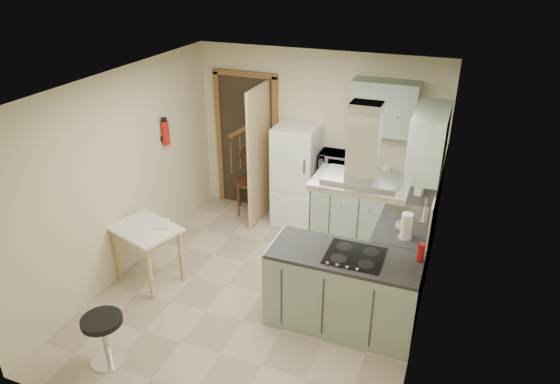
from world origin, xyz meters
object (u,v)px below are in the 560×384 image
at_px(peninsula, 343,290).
at_px(extractor_hood, 361,183).
at_px(bentwood_chair, 250,182).
at_px(fridge, 296,175).
at_px(stool, 105,339).
at_px(drop_leaf_table, 148,254).
at_px(microwave, 337,162).

height_order(peninsula, extractor_hood, extractor_hood).
bearing_deg(bentwood_chair, peninsula, -68.37).
xyz_separation_m(peninsula, extractor_hood, (0.10, 0.00, 1.27)).
xyz_separation_m(fridge, stool, (-0.80, -3.35, -0.48)).
distance_m(drop_leaf_table, stool, 1.37).
distance_m(fridge, peninsula, 2.35).
bearing_deg(microwave, stool, -113.28).
distance_m(bentwood_chair, microwave, 1.46).
height_order(extractor_hood, microwave, extractor_hood).
relative_size(bentwood_chair, stool, 1.86).
bearing_deg(bentwood_chair, stool, -113.36).
bearing_deg(fridge, stool, -103.48).
relative_size(drop_leaf_table, stool, 1.47).
relative_size(fridge, bentwood_chair, 1.51).
height_order(extractor_hood, drop_leaf_table, extractor_hood).
distance_m(extractor_hood, drop_leaf_table, 2.86).
bearing_deg(microwave, extractor_hood, -70.78).
distance_m(extractor_hood, bentwood_chair, 3.17).
relative_size(drop_leaf_table, bentwood_chair, 0.79).
bearing_deg(fridge, microwave, 3.12).
xyz_separation_m(extractor_hood, microwave, (-0.74, 2.01, -0.68)).
bearing_deg(bentwood_chair, extractor_hood, -66.97).
xyz_separation_m(fridge, extractor_hood, (1.32, -1.98, 0.97)).
bearing_deg(stool, microwave, 67.67).
bearing_deg(extractor_hood, microwave, 110.17).
bearing_deg(peninsula, drop_leaf_table, -178.77).
distance_m(fridge, stool, 3.48).
xyz_separation_m(stool, microwave, (1.39, 3.38, 0.77)).
xyz_separation_m(drop_leaf_table, microwave, (1.77, 2.06, 0.67)).
xyz_separation_m(extractor_hood, drop_leaf_table, (-2.51, -0.05, -1.35)).
bearing_deg(fridge, peninsula, -58.26).
bearing_deg(microwave, peninsula, -73.32).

